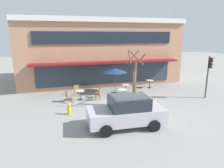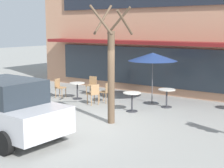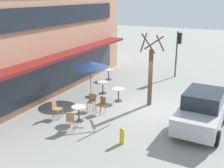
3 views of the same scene
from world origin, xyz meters
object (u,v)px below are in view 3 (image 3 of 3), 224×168
Objects in this scene: patio_umbrella_green_folded at (90,64)px; traffic_light_pole at (178,47)px; cafe_table_mid_patio at (109,73)px; cafe_chair_1 at (102,103)px; parked_sedan at (202,110)px; cafe_chair_2 at (92,100)px; cafe_table_near_wall at (103,86)px; fire_hydrant at (122,136)px; cafe_table_by_tree at (118,93)px; cafe_chair_3 at (71,119)px; cafe_chair_0 at (56,108)px; street_tree at (151,73)px; cafe_table_streetside at (79,111)px.

traffic_light_pole is at bearing -28.22° from patio_umbrella_green_folded.
cafe_table_mid_patio is 4.07m from patio_umbrella_green_folded.
parked_sedan is at bearing -84.12° from cafe_chair_1.
traffic_light_pole is (8.37, -2.53, 1.77)m from cafe_chair_2.
cafe_table_near_wall is 0.22× the size of traffic_light_pole.
fire_hydrant is (-8.03, -4.63, -0.16)m from cafe_table_mid_patio.
cafe_chair_2 is (-1.71, -1.05, -1.50)m from patio_umbrella_green_folded.
cafe_table_near_wall is 1.00× the size of cafe_table_mid_patio.
cafe_table_by_tree is (-0.78, -1.44, 0.00)m from cafe_table_near_wall.
patio_umbrella_green_folded is 2.50m from cafe_chair_2.
patio_umbrella_green_folded is 7.57m from traffic_light_pole.
traffic_light_pole is (8.53, -1.86, 1.77)m from cafe_chair_1.
cafe_table_mid_patio is 8.92m from parked_sedan.
cafe_table_near_wall is 0.85× the size of cafe_chair_3.
cafe_chair_0 is at bearing 178.92° from patio_umbrella_green_folded.
street_tree is at bearing 179.95° from traffic_light_pole.
cafe_table_mid_patio is 5.69m from cafe_chair_2.
cafe_table_mid_patio is 0.35× the size of patio_umbrella_green_folded.
cafe_table_near_wall is 0.85× the size of cafe_chair_0.
patio_umbrella_green_folded reaches higher than cafe_chair_3.
street_tree is at bearing -81.40° from cafe_table_by_tree.
cafe_table_streetside is 1.26m from cafe_chair_0.
cafe_table_streetside is 0.85× the size of cafe_chair_3.
street_tree is at bearing -33.54° from cafe_table_streetside.
cafe_chair_0 reaches higher than cafe_table_mid_patio.
fire_hydrant is (-2.60, -2.92, -0.17)m from cafe_chair_2.
street_tree is (2.06, -2.53, 1.34)m from cafe_chair_2.
traffic_light_pole is at bearing -16.82° from cafe_chair_2.
cafe_table_streetside is 0.22× the size of traffic_light_pole.
cafe_chair_2 is at bearing 93.57° from parked_sedan.
cafe_table_by_tree is 0.85× the size of cafe_chair_2.
cafe_table_streetside is at bearing 166.44° from traffic_light_pole.
cafe_chair_1 is at bearing -21.05° from cafe_table_streetside.
fire_hydrant is at bearing -177.97° from traffic_light_pole.
cafe_chair_0 is 1.00× the size of cafe_chair_1.
cafe_table_near_wall is 0.18× the size of parked_sedan.
patio_umbrella_green_folded is 0.51× the size of parked_sedan.
parked_sedan is (-1.36, -6.67, -1.14)m from patio_umbrella_green_folded.
cafe_chair_2 is (-5.43, -1.71, 0.01)m from cafe_table_mid_patio.
cafe_chair_2 is at bearing 7.74° from cafe_chair_3.
cafe_chair_2 is (-1.79, 0.74, 0.01)m from cafe_table_by_tree.
patio_umbrella_green_folded is 2.47× the size of cafe_chair_2.
cafe_table_by_tree is 0.22× the size of traffic_light_pole.
cafe_chair_0 is 0.21× the size of parked_sedan.
fire_hydrant is at bearing -145.05° from cafe_table_near_wall.
cafe_chair_1 is at bearing 140.15° from street_tree.
parked_sedan is (-5.07, -7.33, 0.36)m from cafe_table_mid_patio.
cafe_chair_1 and cafe_chair_3 have the same top height.
cafe_table_mid_patio is (6.96, 1.85, 0.00)m from cafe_table_streetside.
fire_hydrant is (-4.31, -3.97, -1.67)m from patio_umbrella_green_folded.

